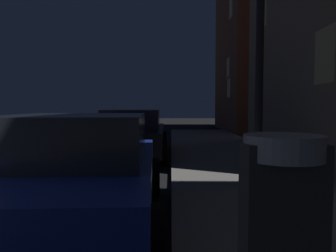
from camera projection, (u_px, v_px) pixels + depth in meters
The scene contains 3 objects.
car_blue at pixel (80, 173), 4.00m from camera, with size 2.21×4.21×1.43m.
car_black at pixel (133, 133), 9.67m from camera, with size 2.09×4.52×1.43m.
building_far at pixel (274, 46), 19.80m from camera, with size 6.16×7.97×10.52m.
Camera 1 is at (3.99, -0.84, 1.53)m, focal length 34.15 mm.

